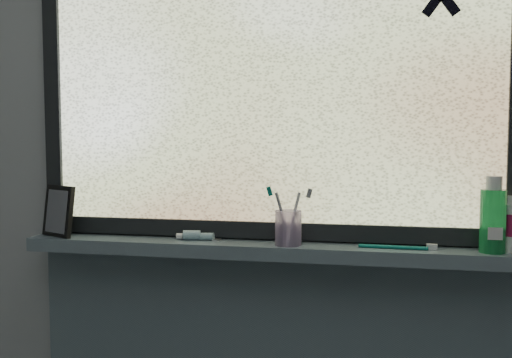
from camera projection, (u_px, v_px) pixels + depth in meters
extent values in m
cube|color=#9EA3A8|center=(297.00, 163.00, 1.70)|extent=(3.00, 0.01, 2.50)
cube|color=slate|center=(293.00, 251.00, 1.65)|extent=(1.62, 0.14, 0.04)
cube|color=silver|center=(296.00, 68.00, 1.66)|extent=(1.50, 0.01, 1.00)
cube|color=black|center=(295.00, 231.00, 1.69)|extent=(1.60, 0.03, 0.05)
cube|color=black|center=(53.00, 73.00, 1.81)|extent=(0.05, 0.03, 1.10)
cube|color=black|center=(59.00, 211.00, 1.77)|extent=(0.14, 0.11, 0.16)
cylinder|color=#CEAFE7|center=(288.00, 228.00, 1.62)|extent=(0.09, 0.09, 0.10)
cylinder|color=green|center=(493.00, 214.00, 1.52)|extent=(0.08, 0.08, 0.17)
cylinder|color=silver|center=(511.00, 222.00, 1.52)|extent=(0.05, 0.05, 0.11)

